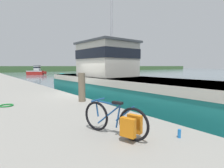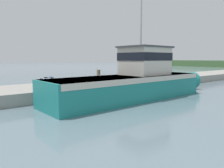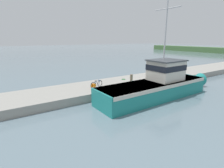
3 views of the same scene
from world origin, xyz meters
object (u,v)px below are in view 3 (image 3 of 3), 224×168
at_px(bicycle_touring, 96,85).
at_px(fishing_boat_main, 159,84).
at_px(mooring_post, 131,80).
at_px(water_bottle_by_bike, 107,88).
at_px(water_bottle_on_curb, 93,90).

bearing_deg(bicycle_touring, fishing_boat_main, 35.48).
height_order(mooring_post, water_bottle_by_bike, mooring_post).
bearing_deg(water_bottle_on_curb, mooring_post, 87.44).
height_order(fishing_boat_main, water_bottle_by_bike, fishing_boat_main).
bearing_deg(water_bottle_on_curb, water_bottle_by_bike, 91.64).
xyz_separation_m(bicycle_touring, water_bottle_by_bike, (0.95, 0.81, -0.26)).
relative_size(mooring_post, water_bottle_on_curb, 6.72).
bearing_deg(water_bottle_by_bike, water_bottle_on_curb, -88.36).
xyz_separation_m(mooring_post, water_bottle_by_bike, (-0.26, -3.13, -0.53)).
height_order(bicycle_touring, water_bottle_on_curb, bicycle_touring).
distance_m(mooring_post, water_bottle_on_curb, 4.81).
distance_m(fishing_boat_main, water_bottle_on_curb, 6.87).
distance_m(bicycle_touring, water_bottle_by_bike, 1.27).
bearing_deg(water_bottle_by_bike, bicycle_touring, -139.32).
xyz_separation_m(fishing_boat_main, mooring_post, (-2.96, -1.30, 0.08)).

